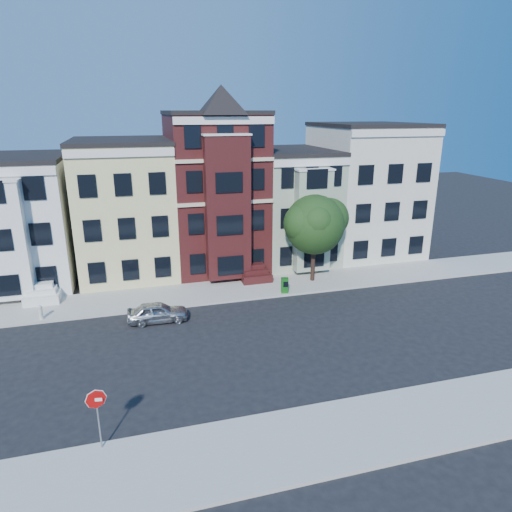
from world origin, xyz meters
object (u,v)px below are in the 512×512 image
object	(u,v)px
parked_car	(158,312)
stop_sign	(98,415)
fire_hydrant	(41,314)
newspaper_box	(285,285)
street_tree	(314,229)

from	to	relation	value
parked_car	stop_sign	bearing A→B (deg)	167.30
fire_hydrant	stop_sign	size ratio (longest dim) A/B	0.26
fire_hydrant	parked_car	bearing A→B (deg)	-15.79
stop_sign	newspaper_box	bearing A→B (deg)	57.43
street_tree	parked_car	bearing A→B (deg)	-162.22
newspaper_box	stop_sign	world-z (taller)	stop_sign
newspaper_box	stop_sign	bearing A→B (deg)	-119.88
parked_car	stop_sign	size ratio (longest dim) A/B	1.28
parked_car	fire_hydrant	world-z (taller)	parked_car
newspaper_box	stop_sign	size ratio (longest dim) A/B	0.38
fire_hydrant	street_tree	bearing A→B (deg)	5.55
fire_hydrant	stop_sign	distance (m)	13.31
street_tree	parked_car	size ratio (longest dim) A/B	2.20
parked_car	fire_hydrant	size ratio (longest dim) A/B	4.94
newspaper_box	fire_hydrant	distance (m)	15.69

